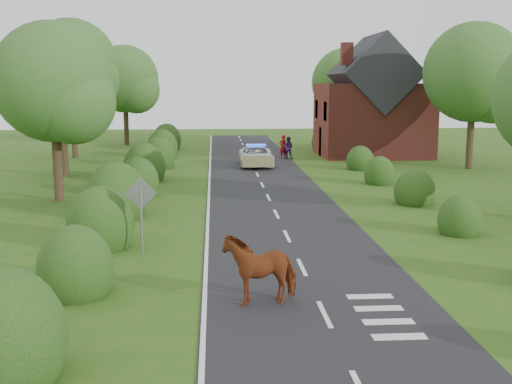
{
  "coord_description": "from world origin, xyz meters",
  "views": [
    {
      "loc": [
        -2.61,
        -18.59,
        5.51
      ],
      "look_at": [
        -0.99,
        6.14,
        1.3
      ],
      "focal_mm": 45.0,
      "sensor_mm": 36.0,
      "label": 1
    }
  ],
  "objects": [
    {
      "name": "pedestrian_red",
      "position": [
        2.49,
        28.53,
        0.88
      ],
      "size": [
        0.76,
        0.66,
        1.75
      ],
      "primitive_type": "imported",
      "rotation": [
        0.0,
        0.0,
        3.61
      ],
      "color": "#A20F1D",
      "rests_on": "ground"
    },
    {
      "name": "road_markings",
      "position": [
        -1.6,
        12.93,
        0.03
      ],
      "size": [
        4.96,
        70.0,
        0.01
      ],
      "color": "white",
      "rests_on": "road"
    },
    {
      "name": "cow",
      "position": [
        -1.48,
        -2.88,
        0.74
      ],
      "size": [
        2.29,
        1.54,
        1.49
      ],
      "primitive_type": "imported",
      "rotation": [
        0.0,
        0.0,
        -1.35
      ],
      "color": "maroon",
      "rests_on": "ground"
    },
    {
      "name": "pedestrian_purple",
      "position": [
        2.82,
        28.21,
        0.82
      ],
      "size": [
        0.91,
        0.77,
        1.64
      ],
      "primitive_type": "imported",
      "rotation": [
        0.0,
        0.0,
        2.94
      ],
      "color": "#351A58",
      "rests_on": "ground"
    },
    {
      "name": "tree_left_b",
      "position": [
        -11.25,
        19.86,
        5.04
      ],
      "size": [
        5.74,
        5.6,
        8.07
      ],
      "color": "#332316",
      "rests_on": "ground"
    },
    {
      "name": "house",
      "position": [
        9.49,
        30.0,
        3.79
      ],
      "size": [
        8.0,
        7.4,
        9.17
      ],
      "color": "brown",
      "rests_on": "ground"
    },
    {
      "name": "hedgerow_right",
      "position": [
        6.6,
        11.21,
        0.55
      ],
      "size": [
        2.1,
        45.78,
        2.1
      ],
      "color": "#1D3813",
      "rests_on": "ground"
    },
    {
      "name": "road_sign",
      "position": [
        -5.0,
        2.0,
        1.65
      ],
      "size": [
        1.06,
        0.08,
        2.53
      ],
      "color": "gray",
      "rests_on": "ground"
    },
    {
      "name": "road",
      "position": [
        0.0,
        15.0,
        0.01
      ],
      "size": [
        6.0,
        70.0,
        0.02
      ],
      "primitive_type": "cube",
      "color": "black",
      "rests_on": "ground"
    },
    {
      "name": "ground",
      "position": [
        0.0,
        0.0,
        0.0
      ],
      "size": [
        120.0,
        120.0,
        0.0
      ],
      "primitive_type": "plane",
      "color": "#265C16"
    },
    {
      "name": "tree_right_c",
      "position": [
        9.27,
        37.85,
        5.34
      ],
      "size": [
        6.15,
        6.0,
        8.58
      ],
      "color": "#332316",
      "rests_on": "ground"
    },
    {
      "name": "tree_left_c",
      "position": [
        -12.7,
        29.83,
        6.53
      ],
      "size": [
        6.97,
        6.8,
        10.22
      ],
      "color": "#332316",
      "rests_on": "ground"
    },
    {
      "name": "hedgerow_left",
      "position": [
        -6.51,
        11.69,
        0.75
      ],
      "size": [
        2.75,
        50.41,
        3.0
      ],
      "color": "#1D3813",
      "rests_on": "ground"
    },
    {
      "name": "police_van",
      "position": [
        0.2,
        24.23,
        0.67
      ],
      "size": [
        2.3,
        4.9,
        1.48
      ],
      "rotation": [
        0.0,
        0.0,
        -0.02
      ],
      "color": "silver",
      "rests_on": "ground"
    },
    {
      "name": "tree_right_b",
      "position": [
        14.29,
        21.84,
        5.94
      ],
      "size": [
        6.56,
        6.4,
        9.4
      ],
      "color": "#332316",
      "rests_on": "ground"
    },
    {
      "name": "tree_left_a",
      "position": [
        -9.75,
        11.86,
        5.34
      ],
      "size": [
        5.74,
        5.6,
        8.38
      ],
      "color": "#332316",
      "rests_on": "ground"
    },
    {
      "name": "tree_left_d",
      "position": [
        -10.23,
        39.85,
        5.64
      ],
      "size": [
        6.15,
        6.0,
        8.89
      ],
      "color": "#332316",
      "rests_on": "ground"
    }
  ]
}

